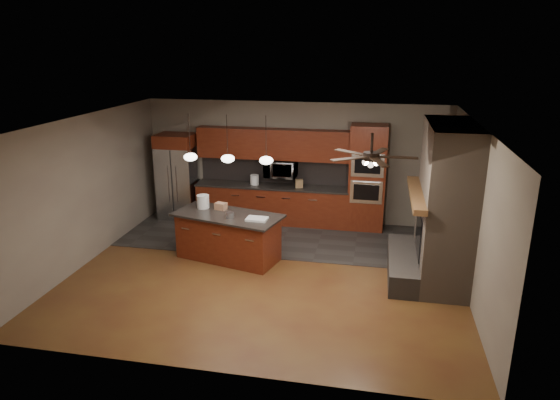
% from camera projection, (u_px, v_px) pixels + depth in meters
% --- Properties ---
extents(ground, '(7.00, 7.00, 0.00)m').
position_uv_depth(ground, '(267.00, 272.00, 9.26)').
color(ground, brown).
rests_on(ground, ground).
extents(ceiling, '(7.00, 6.00, 0.02)m').
position_uv_depth(ceiling, '(265.00, 121.00, 8.41)').
color(ceiling, white).
rests_on(ceiling, back_wall).
extents(back_wall, '(7.00, 0.02, 2.80)m').
position_uv_depth(back_wall, '(294.00, 162.00, 11.64)').
color(back_wall, gray).
rests_on(back_wall, ground).
extents(right_wall, '(0.02, 6.00, 2.80)m').
position_uv_depth(right_wall, '(474.00, 213.00, 8.19)').
color(right_wall, gray).
rests_on(right_wall, ground).
extents(left_wall, '(0.02, 6.00, 2.80)m').
position_uv_depth(left_wall, '(87.00, 190.00, 9.48)').
color(left_wall, gray).
rests_on(left_wall, ground).
extents(slate_tile_patch, '(7.00, 2.40, 0.01)m').
position_uv_depth(slate_tile_patch, '(285.00, 237.00, 10.94)').
color(slate_tile_patch, '#2C2A28').
rests_on(slate_tile_patch, ground).
extents(fireplace_column, '(1.30, 2.10, 2.80)m').
position_uv_depth(fireplace_column, '(441.00, 209.00, 8.68)').
color(fireplace_column, '#736152').
rests_on(fireplace_column, ground).
extents(back_cabinetry, '(3.59, 0.64, 2.20)m').
position_uv_depth(back_cabinetry, '(272.00, 185.00, 11.64)').
color(back_cabinetry, maroon).
rests_on(back_cabinetry, ground).
extents(oven_tower, '(0.80, 0.63, 2.38)m').
position_uv_depth(oven_tower, '(367.00, 178.00, 11.10)').
color(oven_tower, maroon).
rests_on(oven_tower, ground).
extents(microwave, '(0.73, 0.41, 0.50)m').
position_uv_depth(microwave, '(281.00, 169.00, 11.49)').
color(microwave, silver).
rests_on(microwave, back_cabinetry).
extents(refrigerator, '(0.87, 0.75, 2.04)m').
position_uv_depth(refrigerator, '(178.00, 176.00, 11.91)').
color(refrigerator, silver).
rests_on(refrigerator, ground).
extents(kitchen_island, '(2.25, 1.42, 0.92)m').
position_uv_depth(kitchen_island, '(228.00, 236.00, 9.72)').
color(kitchen_island, maroon).
rests_on(kitchen_island, ground).
extents(white_bucket, '(0.34, 0.34, 0.26)m').
position_uv_depth(white_bucket, '(203.00, 202.00, 9.91)').
color(white_bucket, silver).
rests_on(white_bucket, kitchen_island).
extents(paint_can, '(0.21, 0.21, 0.10)m').
position_uv_depth(paint_can, '(230.00, 215.00, 9.38)').
color(paint_can, '#AFAFB4').
rests_on(paint_can, kitchen_island).
extents(paint_tray, '(0.40, 0.29, 0.04)m').
position_uv_depth(paint_tray, '(257.00, 219.00, 9.27)').
color(paint_tray, silver).
rests_on(paint_tray, kitchen_island).
extents(cardboard_box, '(0.25, 0.21, 0.14)m').
position_uv_depth(cardboard_box, '(221.00, 206.00, 9.84)').
color(cardboard_box, '#9D6D51').
rests_on(cardboard_box, kitchen_island).
extents(counter_bucket, '(0.26, 0.26, 0.23)m').
position_uv_depth(counter_bucket, '(255.00, 180.00, 11.64)').
color(counter_bucket, white).
rests_on(counter_bucket, back_cabinetry).
extents(counter_box, '(0.19, 0.17, 0.19)m').
position_uv_depth(counter_box, '(299.00, 184.00, 11.40)').
color(counter_box, olive).
rests_on(counter_box, back_cabinetry).
extents(pendant_left, '(0.26, 0.26, 0.92)m').
position_uv_depth(pendant_left, '(191.00, 157.00, 9.62)').
color(pendant_left, black).
rests_on(pendant_left, ceiling).
extents(pendant_center, '(0.26, 0.26, 0.92)m').
position_uv_depth(pendant_center, '(228.00, 158.00, 9.49)').
color(pendant_center, black).
rests_on(pendant_center, ceiling).
extents(pendant_right, '(0.26, 0.26, 0.92)m').
position_uv_depth(pendant_right, '(266.00, 160.00, 9.35)').
color(pendant_right, black).
rests_on(pendant_right, ceiling).
extents(ceiling_fan, '(1.27, 1.33, 0.41)m').
position_uv_depth(ceiling_fan, '(371.00, 156.00, 7.43)').
color(ceiling_fan, black).
rests_on(ceiling_fan, ceiling).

